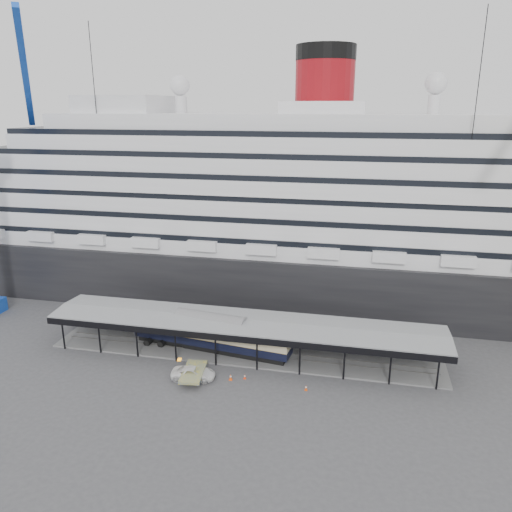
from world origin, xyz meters
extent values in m
plane|color=#3E3E41|center=(0.00, 0.00, 0.00)|extent=(200.00, 200.00, 0.00)
cube|color=black|center=(0.00, 32.00, 5.00)|extent=(130.00, 30.00, 10.00)
cylinder|color=maroon|center=(8.00, 32.00, 37.40)|extent=(10.00, 10.00, 9.00)
cylinder|color=black|center=(8.00, 32.00, 42.65)|extent=(10.10, 10.10, 2.50)
sphere|color=silver|center=(-18.00, 32.00, 37.70)|extent=(3.60, 3.60, 3.60)
sphere|color=silver|center=(26.00, 32.00, 37.70)|extent=(3.60, 3.60, 3.60)
cube|color=slate|center=(0.00, 5.00, 0.12)|extent=(56.00, 8.00, 0.24)
cube|color=slate|center=(0.00, 4.28, 0.28)|extent=(54.00, 0.08, 0.10)
cube|color=slate|center=(0.00, 5.72, 0.28)|extent=(54.00, 0.08, 0.10)
cube|color=black|center=(0.00, 0.50, 4.45)|extent=(56.00, 0.18, 0.90)
cube|color=black|center=(0.00, 9.50, 4.45)|extent=(56.00, 0.18, 0.90)
cube|color=slate|center=(0.00, 5.00, 5.18)|extent=(56.00, 9.00, 0.24)
cube|color=blue|center=(-37.61, 15.88, 39.20)|extent=(12.92, 17.86, 16.80)
cylinder|color=black|center=(-29.22, 21.75, 23.60)|extent=(0.12, 0.12, 47.21)
cylinder|color=black|center=(30.26, 20.24, 23.60)|extent=(0.12, 0.12, 47.21)
imported|color=white|center=(-4.72, -3.14, 0.79)|extent=(5.98, 3.30, 1.59)
cube|color=black|center=(-4.82, 5.00, 0.62)|extent=(22.92, 5.69, 0.76)
cube|color=black|center=(-4.82, 5.00, 1.60)|extent=(24.06, 6.26, 1.19)
cube|color=beige|center=(-4.82, 5.00, 2.90)|extent=(24.06, 6.30, 1.41)
cube|color=black|center=(-4.82, 5.00, 3.82)|extent=(24.06, 6.26, 0.43)
cube|color=#F94E0D|center=(0.09, -2.41, 0.02)|extent=(0.49, 0.49, 0.03)
cone|color=#F94E0D|center=(0.09, -2.41, 0.43)|extent=(0.41, 0.41, 0.82)
cylinder|color=white|center=(0.09, -2.41, 0.51)|extent=(0.26, 0.26, 0.16)
cube|color=#FA370D|center=(1.83, -1.74, 0.01)|extent=(0.37, 0.37, 0.03)
cone|color=#FA370D|center=(1.83, -1.74, 0.34)|extent=(0.31, 0.31, 0.64)
cylinder|color=white|center=(1.83, -1.74, 0.40)|extent=(0.20, 0.20, 0.12)
cube|color=#DD450C|center=(9.98, -2.78, 0.01)|extent=(0.42, 0.42, 0.03)
cone|color=#DD450C|center=(9.98, -2.78, 0.37)|extent=(0.35, 0.35, 0.71)
cylinder|color=white|center=(9.98, -2.78, 0.44)|extent=(0.23, 0.23, 0.14)
camera|label=1|loc=(15.42, -57.83, 34.32)|focal=35.00mm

